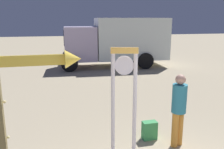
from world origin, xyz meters
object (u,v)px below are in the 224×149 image
(person_near_clock, at_px, (179,107))
(box_truck_near, at_px, (118,40))
(standing_clock, at_px, (124,98))
(backpack, at_px, (149,130))
(arrow_sign, at_px, (28,98))

(person_near_clock, bearing_deg, box_truck_near, 82.28)
(standing_clock, xyz_separation_m, box_truck_near, (2.61, 9.70, 0.19))
(standing_clock, height_order, backpack, standing_clock)
(arrow_sign, height_order, box_truck_near, box_truck_near)
(standing_clock, bearing_deg, backpack, 44.29)
(standing_clock, height_order, arrow_sign, arrow_sign)
(person_near_clock, height_order, box_truck_near, box_truck_near)
(arrow_sign, distance_m, backpack, 3.21)
(person_near_clock, bearing_deg, backpack, 137.73)
(arrow_sign, bearing_deg, backpack, 31.48)
(person_near_clock, distance_m, backpack, 0.93)
(standing_clock, bearing_deg, arrow_sign, -158.10)
(arrow_sign, bearing_deg, box_truck_near, 68.07)
(standing_clock, relative_size, backpack, 5.26)
(standing_clock, distance_m, arrow_sign, 1.69)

